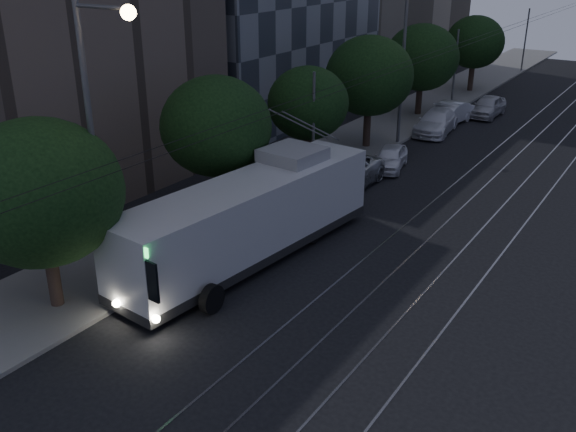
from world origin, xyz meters
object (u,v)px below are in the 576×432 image
(car_white_b, at_px, (436,122))
(car_white_a, at_px, (390,158))
(pickup_silver, at_px, (341,174))
(streetlamp_far, at_px, (411,39))
(car_white_d, at_px, (488,106))
(streetlamp_near, at_px, (100,130))
(car_white_c, at_px, (449,113))
(trolleybus, at_px, (252,217))

(car_white_b, bearing_deg, car_white_a, -92.22)
(pickup_silver, distance_m, car_white_a, 4.47)
(car_white_b, height_order, streetlamp_far, streetlamp_far)
(car_white_d, bearing_deg, streetlamp_near, -93.66)
(car_white_a, height_order, streetlamp_far, streetlamp_far)
(streetlamp_near, height_order, streetlamp_far, streetlamp_far)
(car_white_d, bearing_deg, car_white_b, -102.26)
(pickup_silver, bearing_deg, car_white_a, 78.44)
(car_white_c, relative_size, streetlamp_far, 0.42)
(trolleybus, relative_size, pickup_silver, 2.19)
(car_white_a, height_order, car_white_b, car_white_b)
(pickup_silver, bearing_deg, car_white_b, 87.01)
(streetlamp_far, bearing_deg, car_white_d, 78.29)
(trolleybus, height_order, car_white_b, trolleybus)
(car_white_d, bearing_deg, car_white_c, -112.89)
(pickup_silver, relative_size, car_white_d, 1.34)
(trolleybus, relative_size, car_white_d, 2.92)
(car_white_d, height_order, streetlamp_far, streetlamp_far)
(car_white_a, distance_m, car_white_c, 11.22)
(pickup_silver, xyz_separation_m, car_white_a, (0.71, 4.41, -0.17))
(pickup_silver, height_order, car_white_b, pickup_silver)
(trolleybus, bearing_deg, streetlamp_near, -104.02)
(trolleybus, bearing_deg, car_white_d, 94.15)
(car_white_c, height_order, streetlamp_far, streetlamp_far)
(trolleybus, height_order, streetlamp_near, streetlamp_near)
(pickup_silver, bearing_deg, streetlamp_far, 90.64)
(car_white_a, bearing_deg, streetlamp_near, -108.90)
(trolleybus, distance_m, streetlamp_near, 7.14)
(car_white_a, bearing_deg, streetlamp_far, 91.00)
(trolleybus, xyz_separation_m, pickup_silver, (-0.82, 8.70, -0.93))
(car_white_b, xyz_separation_m, streetlamp_near, (-1.20, -26.90, 5.40))
(car_white_b, xyz_separation_m, streetlamp_far, (-0.61, -3.79, 5.70))
(trolleybus, xyz_separation_m, streetlamp_near, (-1.90, -5.30, 4.40))
(car_white_a, relative_size, car_white_c, 0.83)
(trolleybus, relative_size, car_white_b, 2.49)
(car_white_d, bearing_deg, streetlamp_far, -100.75)
(car_white_b, distance_m, streetlamp_near, 27.46)
(trolleybus, relative_size, car_white_a, 3.38)
(car_white_b, distance_m, streetlamp_far, 6.88)
(car_white_b, bearing_deg, streetlamp_far, -105.36)
(car_white_a, relative_size, streetlamp_far, 0.35)
(streetlamp_far, bearing_deg, trolleybus, -85.77)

